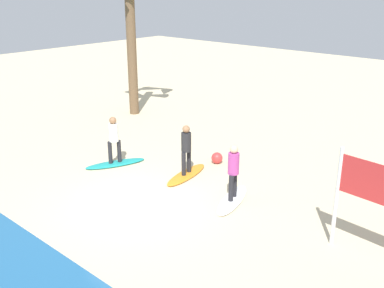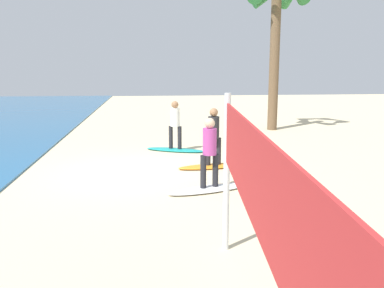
{
  "view_description": "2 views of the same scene",
  "coord_description": "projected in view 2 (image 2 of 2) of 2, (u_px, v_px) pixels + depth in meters",
  "views": [
    {
      "loc": [
        -8.89,
        7.72,
        6.02
      ],
      "look_at": [
        -0.13,
        -2.1,
        1.28
      ],
      "focal_mm": 42.43,
      "sensor_mm": 36.0,
      "label": 1
    },
    {
      "loc": [
        -11.17,
        -0.48,
        2.89
      ],
      "look_at": [
        0.02,
        -1.67,
        0.77
      ],
      "focal_mm": 38.59,
      "sensor_mm": 36.0,
      "label": 2
    }
  ],
  "objects": [
    {
      "name": "beach_ball",
      "position": [
        265.0,
        160.0,
        12.02
      ],
      "size": [
        0.4,
        0.4,
        0.4
      ],
      "primitive_type": "sphere",
      "color": "#E53838",
      "rests_on": "ground"
    },
    {
      "name": "surfer_orange",
      "position": [
        214.0,
        132.0,
        11.77
      ],
      "size": [
        0.32,
        0.45,
        1.64
      ],
      "color": "#232328",
      "rests_on": "surfboard_orange"
    },
    {
      "name": "surfer_white",
      "position": [
        210.0,
        148.0,
        9.55
      ],
      "size": [
        0.32,
        0.44,
        1.64
      ],
      "color": "#232328",
      "rests_on": "surfboard_white"
    },
    {
      "name": "surfer_teal",
      "position": [
        175.0,
        121.0,
        14.1
      ],
      "size": [
        0.32,
        0.43,
        1.64
      ],
      "color": "#232328",
      "rests_on": "surfboard_teal"
    },
    {
      "name": "ground_plane",
      "position": [
        132.0,
        173.0,
        11.4
      ],
      "size": [
        60.0,
        60.0,
        0.0
      ],
      "primitive_type": "plane",
      "color": "beige"
    },
    {
      "name": "palm_tree",
      "position": [
        276.0,
        5.0,
        18.09
      ],
      "size": [
        2.88,
        3.03,
        6.88
      ],
      "color": "brown",
      "rests_on": "ground"
    },
    {
      "name": "surfboard_white",
      "position": [
        209.0,
        189.0,
        9.74
      ],
      "size": [
        1.2,
        2.17,
        0.09
      ],
      "primitive_type": "ellipsoid",
      "rotation": [
        0.0,
        0.0,
        1.9
      ],
      "color": "white",
      "rests_on": "ground"
    },
    {
      "name": "surfboard_teal",
      "position": [
        175.0,
        150.0,
        14.28
      ],
      "size": [
        1.33,
        2.15,
        0.09
      ],
      "primitive_type": "ellipsoid",
      "rotation": [
        0.0,
        0.0,
        1.17
      ],
      "color": "teal",
      "rests_on": "ground"
    },
    {
      "name": "surfboard_orange",
      "position": [
        213.0,
        166.0,
        11.95
      ],
      "size": [
        0.93,
        2.17,
        0.09
      ],
      "primitive_type": "ellipsoid",
      "rotation": [
        0.0,
        0.0,
        1.75
      ],
      "color": "orange",
      "rests_on": "ground"
    }
  ]
}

